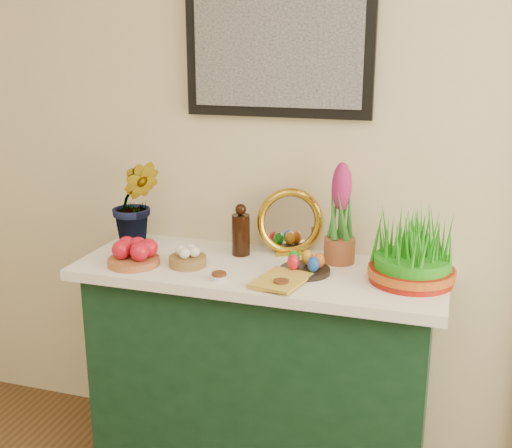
{
  "coord_description": "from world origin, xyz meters",
  "views": [
    {
      "loc": [
        0.46,
        -0.2,
        1.72
      ],
      "look_at": [
        -0.23,
        1.95,
        1.07
      ],
      "focal_mm": 45.0,
      "sensor_mm": 36.0,
      "label": 1
    }
  ],
  "objects": [
    {
      "name": "apple_bowl",
      "position": [
        -0.69,
        1.87,
        0.93
      ],
      "size": [
        0.22,
        0.22,
        0.1
      ],
      "color": "#A55B30",
      "rests_on": "tablecloth"
    },
    {
      "name": "vinegar_cruet",
      "position": [
        -0.34,
        2.11,
        0.98
      ],
      "size": [
        0.07,
        0.07,
        0.21
      ],
      "color": "black",
      "rests_on": "tablecloth"
    },
    {
      "name": "spice_dish_right",
      "position": [
        -0.09,
        1.81,
        0.9
      ],
      "size": [
        0.07,
        0.07,
        0.03
      ],
      "color": "silver",
      "rests_on": "tablecloth"
    },
    {
      "name": "book",
      "position": [
        -0.18,
        1.87,
        0.9
      ],
      "size": [
        0.19,
        0.24,
        0.03
      ],
      "primitive_type": "imported",
      "rotation": [
        0.0,
        0.0,
        -0.21
      ],
      "color": "gold",
      "rests_on": "tablecloth"
    },
    {
      "name": "mirror",
      "position": [
        -0.16,
        2.19,
        1.02
      ],
      "size": [
        0.27,
        0.17,
        0.27
      ],
      "color": "#B68C1F",
      "rests_on": "tablecloth"
    },
    {
      "name": "tablecloth",
      "position": [
        -0.23,
        2.0,
        0.87
      ],
      "size": [
        1.4,
        0.55,
        0.04
      ],
      "primitive_type": "cube",
      "color": "white",
      "rests_on": "sideboard"
    },
    {
      "name": "spice_dish_left",
      "position": [
        -0.32,
        1.82,
        0.9
      ],
      "size": [
        0.07,
        0.07,
        0.03
      ],
      "color": "silver",
      "rests_on": "tablecloth"
    },
    {
      "name": "wheatgrass_sabzeh",
      "position": [
        0.34,
        2.01,
        1.0
      ],
      "size": [
        0.31,
        0.31,
        0.25
      ],
      "color": "maroon",
      "rests_on": "tablecloth"
    },
    {
      "name": "sideboard",
      "position": [
        -0.23,
        2.0,
        0.42
      ],
      "size": [
        1.3,
        0.45,
        0.85
      ],
      "primitive_type": "cube",
      "color": "#153924",
      "rests_on": "ground"
    },
    {
      "name": "egg_plate",
      "position": [
        -0.04,
        1.98,
        0.92
      ],
      "size": [
        0.22,
        0.22,
        0.08
      ],
      "color": "black",
      "rests_on": "tablecloth"
    },
    {
      "name": "garlic_basket",
      "position": [
        -0.49,
        1.92,
        0.92
      ],
      "size": [
        0.15,
        0.15,
        0.08
      ],
      "color": "olive",
      "rests_on": "tablecloth"
    },
    {
      "name": "hyacinth_pink",
      "position": [
        0.05,
        2.14,
        1.07
      ],
      "size": [
        0.12,
        0.12,
        0.39
      ],
      "color": "brown",
      "rests_on": "tablecloth"
    },
    {
      "name": "hyacinth_green",
      "position": [
        -0.8,
        2.1,
        1.13
      ],
      "size": [
        0.3,
        0.29,
        0.48
      ],
      "primitive_type": "imported",
      "rotation": [
        0.0,
        0.0,
        0.44
      ],
      "color": "#2B7425",
      "rests_on": "tablecloth"
    }
  ]
}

